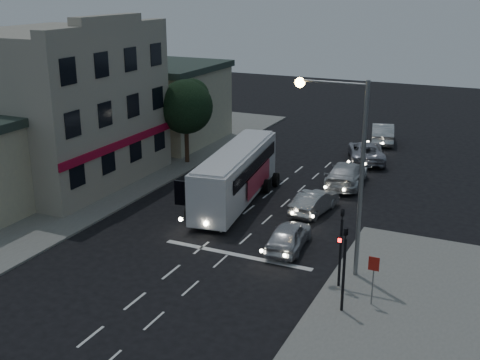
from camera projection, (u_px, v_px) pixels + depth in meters
The scene contains 16 objects.
ground at pixel (182, 263), 29.21m from camera, with size 120.00×120.00×0.00m, color black.
sidewalk_far at pixel (76, 180), 41.27m from camera, with size 12.00×50.00×0.12m, color slate.
road_markings at pixel (235, 243), 31.55m from camera, with size 8.00×30.55×0.01m.
tour_bus at pixel (236, 174), 36.90m from camera, with size 3.75×11.20×3.37m.
car_suv at pixel (289, 236), 30.63m from camera, with size 1.68×4.17×1.42m, color silver.
car_sedan_a at pixel (314, 202), 35.44m from camera, with size 1.44×4.14×1.36m, color #A9A9A9.
car_sedan_b at pixel (346, 174), 40.23m from camera, with size 2.23×5.49×1.59m, color silver.
car_sedan_c at pixel (366, 152), 45.65m from camera, with size 2.53×5.49×1.52m, color #A5A4AF.
car_extra at pixel (383, 133), 50.96m from camera, with size 1.78×5.10×1.68m, color silver.
traffic_signal_main at pixel (341, 238), 26.10m from camera, with size 0.25×0.35×4.10m.
traffic_signal_side at pixel (345, 260), 24.11m from camera, with size 0.18×0.15×4.10m.
regulatory_sign at pixel (373, 273), 24.80m from camera, with size 0.45×0.12×2.20m.
streetlight at pixel (348, 156), 26.39m from camera, with size 3.32×0.44×9.00m.
main_building at pixel (58, 106), 40.05m from camera, with size 10.12×12.00×11.00m.
low_building_north at pixel (161, 102), 50.77m from camera, with size 9.40×9.40×6.50m.
street_tree at pixel (186, 104), 44.02m from camera, with size 4.00×4.00×6.20m.
Camera 1 is at (13.67, -22.84, 13.01)m, focal length 45.00 mm.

